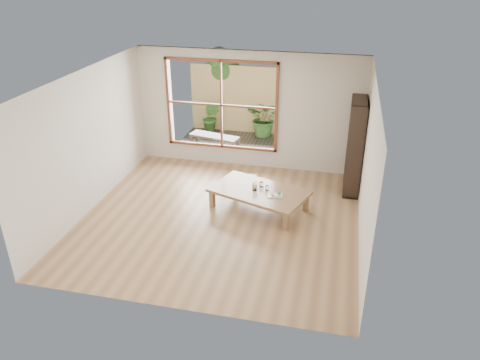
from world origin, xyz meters
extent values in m
plane|color=tan|center=(0.00, 0.00, 0.00)|extent=(5.00, 5.00, 0.00)
cube|color=#946748|center=(0.62, 0.51, 0.36)|extent=(2.01, 1.53, 0.06)
cube|color=#946748|center=(-0.27, 0.39, 0.17)|extent=(0.11, 0.11, 0.33)
cube|color=#946748|center=(0.01, 1.17, 0.17)|extent=(0.11, 0.11, 0.33)
cube|color=#946748|center=(1.24, -0.14, 0.17)|extent=(0.11, 0.11, 0.33)
cube|color=#946748|center=(1.51, 0.63, 0.17)|extent=(0.11, 0.11, 0.33)
cube|color=white|center=(0.10, 1.54, 0.04)|extent=(0.59, 0.59, 0.08)
cube|color=black|center=(2.33, 1.71, 0.96)|extent=(0.31, 0.86, 1.92)
cylinder|color=silver|center=(0.54, 0.50, 0.47)|extent=(0.09, 0.09, 0.16)
cylinder|color=silver|center=(0.76, 0.56, 0.43)|extent=(0.06, 0.06, 0.09)
cylinder|color=silver|center=(0.64, 0.67, 0.44)|extent=(0.08, 0.08, 0.10)
cylinder|color=silver|center=(0.51, 0.58, 0.42)|extent=(0.05, 0.05, 0.07)
cube|color=white|center=(0.95, 0.36, 0.40)|extent=(0.31, 0.25, 0.02)
sphere|color=#457E32|center=(1.02, 0.40, 0.44)|extent=(0.07, 0.07, 0.07)
cube|color=orange|center=(0.92, 0.32, 0.42)|extent=(0.06, 0.05, 0.02)
cube|color=beige|center=(0.88, 0.39, 0.41)|extent=(0.07, 0.06, 0.02)
cylinder|color=silver|center=(0.98, 0.30, 0.41)|extent=(0.15, 0.05, 0.01)
cube|color=#39322A|center=(-0.60, 3.56, 0.00)|extent=(2.80, 2.00, 0.05)
cube|color=black|center=(-0.97, 3.07, 0.39)|extent=(1.28, 0.62, 0.05)
cube|color=black|center=(-1.56, 3.06, 0.19)|extent=(0.07, 0.07, 0.34)
cube|color=black|center=(-1.50, 3.33, 0.19)|extent=(0.07, 0.07, 0.34)
cube|color=black|center=(-0.44, 2.81, 0.19)|extent=(0.07, 0.07, 0.34)
cube|color=black|center=(-0.38, 3.08, 0.19)|extent=(0.07, 0.07, 0.34)
cube|color=tan|center=(-0.60, 4.56, 0.90)|extent=(2.80, 0.06, 1.80)
imported|color=#386625|center=(0.05, 4.34, 0.51)|extent=(1.01, 0.92, 0.97)
imported|color=#386625|center=(-1.39, 4.24, 0.46)|extent=(0.52, 0.43, 0.86)
cylinder|color=#4C3D2D|center=(-1.30, 4.86, 0.80)|extent=(0.14, 0.14, 1.60)
sphere|color=#386625|center=(-1.18, 4.86, 1.65)|extent=(0.84, 0.84, 0.84)
sphere|color=#386625|center=(-1.45, 4.94, 1.45)|extent=(0.70, 0.70, 0.70)
sphere|color=#386625|center=(-1.27, 4.76, 1.90)|extent=(0.64, 0.64, 0.64)
camera|label=1|loc=(2.01, -7.20, 4.46)|focal=35.00mm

